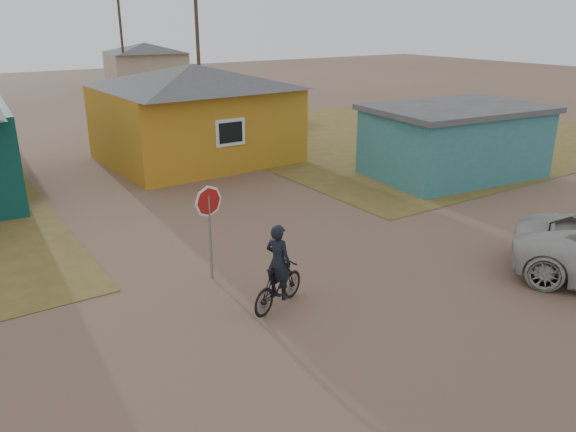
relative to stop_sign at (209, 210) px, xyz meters
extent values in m
plane|color=brown|center=(2.04, -3.47, -1.65)|extent=(120.00, 120.00, 0.00)
cube|color=brown|center=(16.04, 9.53, -1.64)|extent=(20.00, 18.00, 0.00)
cube|color=#BA7F1C|center=(4.54, 10.53, -0.15)|extent=(7.21, 6.24, 3.00)
pyramid|color=#3E3E41|center=(4.54, 10.53, 1.80)|extent=(7.72, 6.76, 0.90)
cube|color=silver|center=(4.54, 7.50, 0.00)|extent=(1.20, 0.06, 1.00)
cube|color=black|center=(4.54, 7.47, 0.00)|extent=(0.95, 0.04, 0.75)
cube|color=#38767C|center=(11.54, 3.03, -0.45)|extent=(6.39, 4.61, 2.40)
cube|color=#3E3E41|center=(11.54, 3.03, 0.85)|extent=(6.71, 4.93, 0.20)
cube|color=tan|center=(12.04, 36.53, -0.25)|extent=(6.41, 5.50, 2.80)
pyramid|color=#3E3E41|center=(12.04, 36.53, 1.55)|extent=(6.95, 6.05, 0.80)
cylinder|color=#443429|center=(8.54, 18.53, 2.35)|extent=(0.20, 0.20, 8.00)
cylinder|color=#443429|center=(9.54, 34.53, 2.35)|extent=(0.20, 0.20, 8.00)
cylinder|color=gray|center=(0.00, 0.00, -0.65)|extent=(0.06, 0.06, 1.99)
imported|color=black|center=(0.54, -1.98, -1.16)|extent=(1.66, 1.01, 0.96)
imported|color=black|center=(0.54, -1.98, -0.62)|extent=(0.56, 0.68, 1.58)
camera|label=1|loc=(-5.01, -10.67, 4.03)|focal=35.00mm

